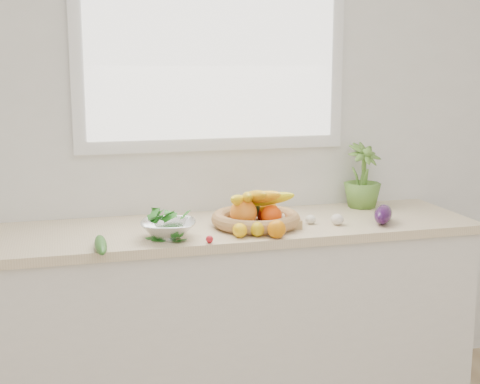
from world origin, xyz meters
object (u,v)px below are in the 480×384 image
object	(u,v)px
eggplant	(383,214)
colander_with_spinach	(168,224)
fruit_basket	(255,214)
cucumber	(101,245)
apple	(265,214)
potted_herb	(363,176)

from	to	relation	value
eggplant	colander_with_spinach	world-z (taller)	colander_with_spinach
fruit_basket	colander_with_spinach	size ratio (longest dim) A/B	1.63
cucumber	colander_with_spinach	size ratio (longest dim) A/B	0.94
apple	colander_with_spinach	xyz separation A→B (m)	(-0.47, -0.16, 0.02)
eggplant	fruit_basket	bearing A→B (deg)	170.43
eggplant	fruit_basket	world-z (taller)	fruit_basket
fruit_basket	eggplant	bearing A→B (deg)	-9.57
eggplant	fruit_basket	distance (m)	0.58
eggplant	apple	bearing A→B (deg)	163.64
apple	colander_with_spinach	size ratio (longest dim) A/B	0.28
apple	fruit_basket	distance (m)	0.08
cucumber	fruit_basket	bearing A→B (deg)	17.95
apple	eggplant	bearing A→B (deg)	-16.36
apple	potted_herb	bearing A→B (deg)	18.41
cucumber	colander_with_spinach	distance (m)	0.31
apple	colander_with_spinach	distance (m)	0.50
eggplant	cucumber	distance (m)	1.26
apple	eggplant	size ratio (longest dim) A/B	0.37
eggplant	fruit_basket	xyz separation A→B (m)	(-0.57, 0.10, 0.01)
potted_herb	cucumber	bearing A→B (deg)	-160.60
cucumber	potted_herb	xyz separation A→B (m)	(1.31, 0.46, 0.13)
cucumber	colander_with_spinach	bearing A→B (deg)	21.98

